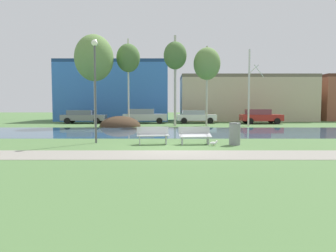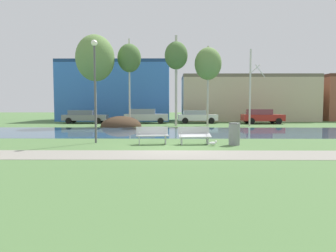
% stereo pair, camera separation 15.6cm
% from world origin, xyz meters
% --- Properties ---
extents(ground_plane, '(120.00, 120.00, 0.00)m').
position_xyz_m(ground_plane, '(0.00, 10.00, 0.00)').
color(ground_plane, '#4C703D').
extents(paved_path_strip, '(60.00, 2.26, 0.01)m').
position_xyz_m(paved_path_strip, '(0.00, -2.13, 0.01)').
color(paved_path_strip, gray).
rests_on(paved_path_strip, ground).
extents(river_band, '(80.00, 8.87, 0.01)m').
position_xyz_m(river_band, '(0.00, 8.14, 0.00)').
color(river_band, '#33516B').
rests_on(river_band, ground).
extents(soil_mound, '(3.77, 3.58, 1.93)m').
position_xyz_m(soil_mound, '(-4.73, 13.99, 0.00)').
color(soil_mound, '#423021').
rests_on(soil_mound, ground).
extents(bench_left, '(1.65, 0.74, 0.87)m').
position_xyz_m(bench_left, '(-1.06, 1.12, 0.47)').
color(bench_left, '#B2B5B7').
rests_on(bench_left, ground).
extents(bench_right, '(1.65, 0.73, 0.87)m').
position_xyz_m(bench_right, '(1.04, 1.12, 0.47)').
color(bench_right, '#B2B5B7').
rests_on(bench_right, ground).
extents(trash_bin, '(0.56, 0.56, 1.09)m').
position_xyz_m(trash_bin, '(2.98, 0.89, 0.56)').
color(trash_bin, gray).
rests_on(trash_bin, ground).
extents(seagull, '(0.43, 0.16, 0.26)m').
position_xyz_m(seagull, '(1.90, 0.56, 0.13)').
color(seagull, white).
rests_on(seagull, ground).
extents(streetlamp, '(0.32, 0.32, 5.28)m').
position_xyz_m(streetlamp, '(-4.03, 1.67, 3.53)').
color(streetlamp, '#4C4C51').
rests_on(streetlamp, ground).
extents(birch_far_left, '(3.52, 3.52, 8.39)m').
position_xyz_m(birch_far_left, '(-7.07, 14.06, 6.27)').
color(birch_far_left, '#BCB7A8').
rests_on(birch_far_left, ground).
extents(birch_left, '(2.23, 2.23, 8.26)m').
position_xyz_m(birch_left, '(-4.09, 15.20, 6.41)').
color(birch_left, beige).
rests_on(birch_left, ground).
extents(birch_center_left, '(2.17, 2.17, 8.52)m').
position_xyz_m(birch_center_left, '(0.37, 15.02, 6.56)').
color(birch_center_left, '#BCB7A8').
rests_on(birch_center_left, ground).
extents(birch_center, '(2.56, 2.56, 7.58)m').
position_xyz_m(birch_center, '(3.42, 15.27, 5.89)').
color(birch_center, '#BCB7A8').
rests_on(birch_center, ground).
extents(birch_center_right, '(1.46, 2.25, 7.19)m').
position_xyz_m(birch_center_right, '(7.36, 14.68, 3.68)').
color(birch_center_right, beige).
rests_on(birch_center_right, ground).
extents(parked_van_nearest_grey, '(4.70, 1.99, 1.43)m').
position_xyz_m(parked_van_nearest_grey, '(-9.51, 18.81, 0.76)').
color(parked_van_nearest_grey, slate).
rests_on(parked_van_nearest_grey, ground).
extents(parked_sedan_second_silver, '(4.70, 2.00, 1.57)m').
position_xyz_m(parked_sedan_second_silver, '(-2.87, 18.91, 0.82)').
color(parked_sedan_second_silver, '#B2B5BC').
rests_on(parked_sedan_second_silver, ground).
extents(parked_hatch_third_white, '(4.25, 2.05, 1.41)m').
position_xyz_m(parked_hatch_third_white, '(2.71, 19.11, 0.76)').
color(parked_hatch_third_white, silver).
rests_on(parked_hatch_third_white, ground).
extents(parked_wagon_fourth_red, '(4.27, 2.11, 1.54)m').
position_xyz_m(parked_wagon_fourth_red, '(9.51, 18.25, 0.81)').
color(parked_wagon_fourth_red, maroon).
rests_on(parked_wagon_fourth_red, ground).
extents(building_blue_store, '(13.72, 8.45, 7.47)m').
position_xyz_m(building_blue_store, '(-7.21, 26.33, 3.74)').
color(building_blue_store, '#3870C6').
rests_on(building_blue_store, ground).
extents(building_beige_block, '(16.48, 6.24, 5.69)m').
position_xyz_m(building_beige_block, '(9.61, 25.06, 2.85)').
color(building_beige_block, '#BCAD8E').
rests_on(building_beige_block, ground).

